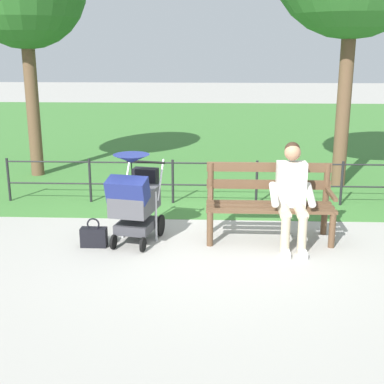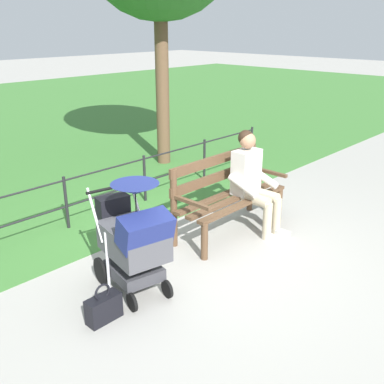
{
  "view_description": "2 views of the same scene",
  "coord_description": "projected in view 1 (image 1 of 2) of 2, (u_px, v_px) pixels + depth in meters",
  "views": [
    {
      "loc": [
        -0.01,
        6.37,
        2.4
      ],
      "look_at": [
        0.27,
        0.24,
        0.7
      ],
      "focal_mm": 49.36,
      "sensor_mm": 36.0,
      "label": 1
    },
    {
      "loc": [
        3.35,
        3.15,
        2.48
      ],
      "look_at": [
        0.06,
        0.02,
        0.76
      ],
      "focal_mm": 41.69,
      "sensor_mm": 36.0,
      "label": 2
    }
  ],
  "objects": [
    {
      "name": "handbag",
      "position": [
        94.0,
        237.0,
        6.52
      ],
      "size": [
        0.32,
        0.14,
        0.37
      ],
      "color": "black",
      "rests_on": "ground"
    },
    {
      "name": "park_fence",
      "position": [
        215.0,
        178.0,
        8.22
      ],
      "size": [
        6.6,
        0.04,
        0.7
      ],
      "color": "black",
      "rests_on": "ground"
    },
    {
      "name": "person_on_bench",
      "position": [
        292.0,
        192.0,
        6.45
      ],
      "size": [
        0.53,
        0.74,
        1.28
      ],
      "color": "tan",
      "rests_on": "ground"
    },
    {
      "name": "grass_lawn",
      "position": [
        215.0,
        132.0,
        15.25
      ],
      "size": [
        40.0,
        16.0,
        0.01
      ],
      "primitive_type": "cube",
      "color": "#3D7533",
      "rests_on": "ground"
    },
    {
      "name": "park_bench",
      "position": [
        269.0,
        199.0,
        6.72
      ],
      "size": [
        1.6,
        0.61,
        0.96
      ],
      "color": "brown",
      "rests_on": "ground"
    },
    {
      "name": "stroller",
      "position": [
        135.0,
        197.0,
        6.53
      ],
      "size": [
        0.66,
        0.96,
        1.15
      ],
      "color": "black",
      "rests_on": "ground"
    },
    {
      "name": "ground_plane",
      "position": [
        214.0,
        240.0,
        6.78
      ],
      "size": [
        60.0,
        60.0,
        0.0
      ],
      "primitive_type": "plane",
      "color": "#9E9B93"
    }
  ]
}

